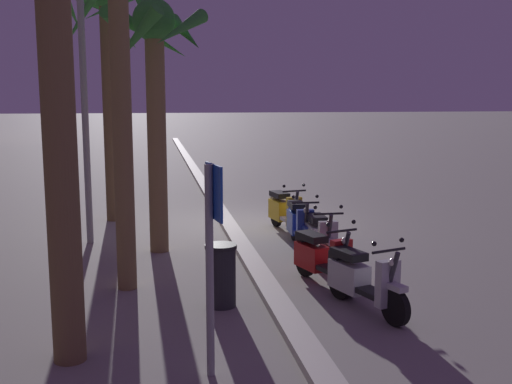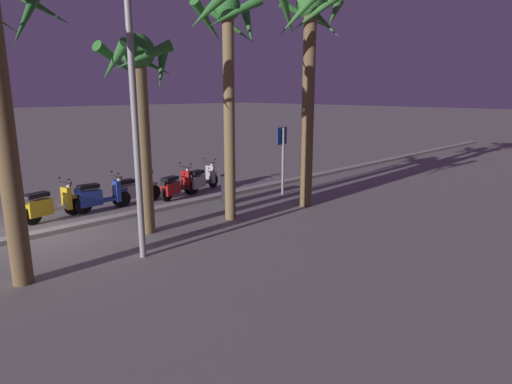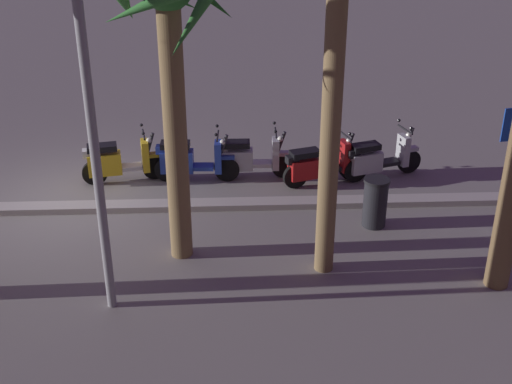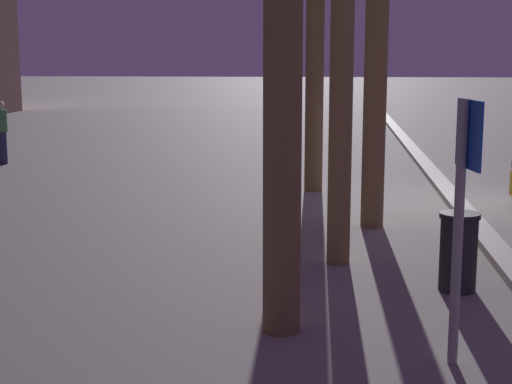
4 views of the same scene
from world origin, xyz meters
name	(u,v)px [view 2 (image 2 of 4)]	position (x,y,z in m)	size (l,w,h in m)	color
ground_plane	(29,235)	(0.00, 0.00, 0.00)	(200.00, 200.00, 0.00)	gray
curb_strip	(33,235)	(0.00, 0.30, 0.06)	(60.00, 0.36, 0.12)	#BCB7AD
scooter_silver_second_in_line	(201,180)	(-6.29, -0.89, 0.45)	(1.76, 0.80, 1.17)	black
scooter_red_far_back	(176,186)	(-5.00, -0.65, 0.44)	(1.73, 0.78, 1.17)	black
scooter_silver_mid_front	(133,190)	(-3.59, -1.03, 0.45)	(1.74, 0.56, 1.17)	black
scooter_blue_gap_after_mid	(98,196)	(-2.35, -0.93, 0.47)	(1.78, 0.56, 1.17)	black
scooter_yellow_mid_centre	(48,205)	(-0.85, -0.93, 0.47)	(1.75, 0.65, 1.17)	black
crossing_sign	(283,153)	(-8.11, 1.49, 1.50)	(0.59, 0.17, 2.40)	#939399
palm_tree_by_mall_entrance	(139,90)	(-2.31, 1.97, 3.66)	(2.05, 2.10, 4.98)	olive
palm_tree_near_sign	(227,56)	(-4.69, 2.53, 4.56)	(2.07, 2.10, 6.13)	olive
palm_tree_far_corner	(309,51)	(-7.43, 3.13, 4.82)	(2.28, 2.31, 6.59)	brown
litter_bin	(228,189)	(-5.84, 1.12, 0.48)	(0.48, 0.48, 0.95)	#232328
street_lamp	(133,88)	(-1.32, 3.43, 3.69)	(0.36, 0.36, 5.97)	#939399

